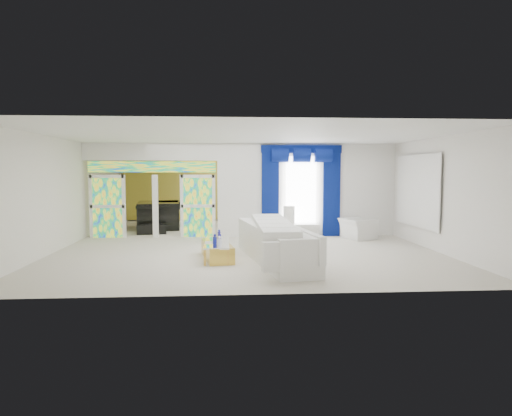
{
  "coord_description": "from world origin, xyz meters",
  "views": [
    {
      "loc": [
        -0.54,
        -13.56,
        2.1
      ],
      "look_at": [
        0.3,
        -1.2,
        1.1
      ],
      "focal_mm": 31.71,
      "sensor_mm": 36.0,
      "label": 1
    }
  ],
  "objects": [
    {
      "name": "armchair",
      "position": [
        3.58,
        0.18,
        0.32
      ],
      "size": [
        1.14,
        1.22,
        0.64
      ],
      "primitive_type": "imported",
      "rotation": [
        0.0,
        0.0,
        1.9
      ],
      "color": "silver",
      "rests_on": "ground"
    },
    {
      "name": "white_sofa",
      "position": [
        0.6,
        -3.04,
        0.4
      ],
      "size": [
        1.57,
        4.34,
        0.81
      ],
      "primitive_type": "cube",
      "rotation": [
        0.0,
        0.0,
        0.16
      ],
      "color": "silver",
      "rests_on": "ground"
    },
    {
      "name": "tv_console",
      "position": [
        -4.45,
        2.78,
        0.4
      ],
      "size": [
        0.66,
        0.62,
        0.8
      ],
      "primitive_type": "cube",
      "rotation": [
        0.0,
        0.0,
        -0.26
      ],
      "color": "tan",
      "rests_on": "ground"
    },
    {
      "name": "wall_mirror",
      "position": [
        4.94,
        -1.0,
        1.55
      ],
      "size": [
        0.04,
        2.7,
        1.9
      ],
      "primitive_type": "cube",
      "color": "white",
      "rests_on": "ground"
    },
    {
      "name": "blue_drape_right",
      "position": [
        2.9,
        0.87,
        1.4
      ],
      "size": [
        0.55,
        0.1,
        2.8
      ],
      "primitive_type": "cube",
      "color": "#031446",
      "rests_on": "ground"
    },
    {
      "name": "decanters",
      "position": [
        -0.71,
        -2.78,
        0.48
      ],
      "size": [
        0.2,
        1.12,
        0.22
      ],
      "color": "#191697",
      "rests_on": "coffee_table"
    },
    {
      "name": "console_table",
      "position": [
        1.78,
        0.59,
        0.22
      ],
      "size": [
        1.31,
        0.45,
        0.43
      ],
      "primitive_type": "cube",
      "rotation": [
        0.0,
        0.0,
        0.03
      ],
      "color": "silver",
      "rests_on": "ground"
    },
    {
      "name": "dividing_header",
      "position": [
        -2.85,
        1.0,
        2.73
      ],
      "size": [
        4.3,
        0.18,
        0.55
      ],
      "primitive_type": "cube",
      "color": "white",
      "rests_on": "dividing_wall"
    },
    {
      "name": "coffee_table",
      "position": [
        -0.75,
        -2.74,
        0.19
      ],
      "size": [
        0.84,
        1.8,
        0.39
      ],
      "primitive_type": "cube",
      "rotation": [
        0.0,
        0.0,
        0.16
      ],
      "color": "gold",
      "rests_on": "ground"
    },
    {
      "name": "stained_panel_left",
      "position": [
        -4.28,
        1.0,
        1.0
      ],
      "size": [
        0.95,
        0.04,
        2.0
      ],
      "primitive_type": "cube",
      "color": "#994C3F",
      "rests_on": "ground"
    },
    {
      "name": "gold_curtains",
      "position": [
        0.0,
        5.9,
        1.5
      ],
      "size": [
        9.7,
        0.12,
        2.9
      ],
      "primitive_type": "cube",
      "color": "#B1922A",
      "rests_on": "ground"
    },
    {
      "name": "floor",
      "position": [
        0.0,
        0.0,
        0.0
      ],
      "size": [
        12.0,
        12.0,
        0.0
      ],
      "primitive_type": "plane",
      "color": "#B7AF9E",
      "rests_on": "ground"
    },
    {
      "name": "table_lamp",
      "position": [
        1.48,
        0.59,
        0.72
      ],
      "size": [
        0.36,
        0.36,
        0.58
      ],
      "primitive_type": "cylinder",
      "color": "silver",
      "rests_on": "console_table"
    },
    {
      "name": "window_pane",
      "position": [
        1.9,
        0.9,
        1.45
      ],
      "size": [
        1.0,
        0.02,
        2.3
      ],
      "primitive_type": "cube",
      "color": "white",
      "rests_on": "dividing_wall"
    },
    {
      "name": "grand_piano",
      "position": [
        -3.03,
        3.35,
        0.49
      ],
      "size": [
        1.7,
        2.1,
        0.97
      ],
      "primitive_type": "cube",
      "rotation": [
        0.0,
        0.0,
        0.13
      ],
      "color": "black",
      "rests_on": "ground"
    },
    {
      "name": "blue_pelmet",
      "position": [
        1.9,
        0.87,
        2.82
      ],
      "size": [
        2.6,
        0.12,
        0.25
      ],
      "primitive_type": "cube",
      "color": "#031446",
      "rests_on": "dividing_wall"
    },
    {
      "name": "stained_panel_right",
      "position": [
        -1.42,
        1.0,
        1.0
      ],
      "size": [
        0.95,
        0.04,
        2.0
      ],
      "primitive_type": "cube",
      "color": "#994C3F",
      "rests_on": "ground"
    },
    {
      "name": "piano_bench",
      "position": [
        -3.03,
        1.75,
        0.16
      ],
      "size": [
        1.01,
        0.5,
        0.32
      ],
      "primitive_type": "cube",
      "rotation": [
        0.0,
        0.0,
        0.13
      ],
      "color": "black",
      "rests_on": "ground"
    },
    {
      "name": "dividing_wall",
      "position": [
        2.15,
        1.0,
        1.5
      ],
      "size": [
        5.7,
        0.18,
        3.0
      ],
      "primitive_type": "cube",
      "color": "white",
      "rests_on": "ground"
    },
    {
      "name": "chandelier",
      "position": [
        -2.3,
        3.4,
        2.65
      ],
      "size": [
        0.6,
        0.6,
        0.6
      ],
      "primitive_type": "sphere",
      "color": "gold",
      "rests_on": "ceiling"
    },
    {
      "name": "stained_transom",
      "position": [
        -2.85,
        1.0,
        2.25
      ],
      "size": [
        4.0,
        0.05,
        0.35
      ],
      "primitive_type": "cube",
      "color": "#994C3F",
      "rests_on": "dividing_header"
    },
    {
      "name": "blue_drape_left",
      "position": [
        0.9,
        0.87,
        1.4
      ],
      "size": [
        0.55,
        0.1,
        2.8
      ],
      "primitive_type": "cube",
      "color": "#031446",
      "rests_on": "ground"
    }
  ]
}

